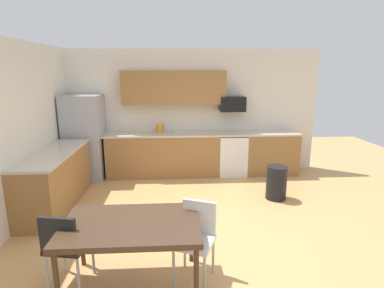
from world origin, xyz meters
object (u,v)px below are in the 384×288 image
(refrigerator, at_px, (85,138))
(chair_near_table, at_px, (196,234))
(chair_far_side, at_px, (65,243))
(microwave, at_px, (232,104))
(kettle, at_px, (160,129))
(dining_table, at_px, (131,228))
(oven_range, at_px, (232,154))
(trash_bin, at_px, (276,183))

(refrigerator, height_order, chair_near_table, refrigerator)
(chair_far_side, bearing_deg, chair_near_table, 4.43)
(microwave, height_order, kettle, microwave)
(refrigerator, bearing_deg, dining_table, -67.98)
(refrigerator, bearing_deg, oven_range, 1.46)
(chair_near_table, relative_size, trash_bin, 1.42)
(chair_near_table, bearing_deg, refrigerator, 121.75)
(microwave, distance_m, kettle, 1.66)
(oven_range, bearing_deg, kettle, 178.18)
(microwave, distance_m, dining_table, 4.16)
(refrigerator, bearing_deg, trash_bin, -20.09)
(refrigerator, xyz_separation_m, dining_table, (1.42, -3.51, -0.21))
(dining_table, height_order, kettle, kettle)
(refrigerator, relative_size, chair_far_side, 2.07)
(kettle, bearing_deg, trash_bin, -34.87)
(kettle, bearing_deg, dining_table, -92.28)
(dining_table, bearing_deg, microwave, 64.98)
(oven_range, height_order, chair_far_side, oven_range)
(microwave, xyz_separation_m, dining_table, (-1.72, -3.69, -0.88))
(kettle, bearing_deg, chair_far_side, -102.94)
(refrigerator, xyz_separation_m, microwave, (3.14, 0.18, 0.67))
(chair_far_side, bearing_deg, trash_bin, 35.99)
(oven_range, distance_m, kettle, 1.67)
(oven_range, xyz_separation_m, dining_table, (-1.72, -3.59, 0.21))
(dining_table, bearing_deg, kettle, 87.72)
(kettle, bearing_deg, oven_range, -1.82)
(oven_range, distance_m, trash_bin, 1.53)
(oven_range, height_order, trash_bin, oven_range)
(microwave, height_order, chair_far_side, microwave)
(microwave, bearing_deg, chair_near_table, -106.34)
(refrigerator, xyz_separation_m, kettle, (1.56, 0.13, 0.14))
(kettle, bearing_deg, microwave, 1.82)
(chair_far_side, bearing_deg, refrigerator, 101.84)
(microwave, height_order, trash_bin, microwave)
(dining_table, relative_size, chair_near_table, 1.65)
(chair_near_table, bearing_deg, chair_far_side, -175.57)
(chair_far_side, height_order, kettle, kettle)
(refrigerator, bearing_deg, chair_far_side, -78.16)
(microwave, relative_size, chair_far_side, 0.64)
(dining_table, xyz_separation_m, chair_near_table, (0.68, 0.12, -0.16))
(microwave, relative_size, kettle, 2.70)
(kettle, bearing_deg, refrigerator, -175.24)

